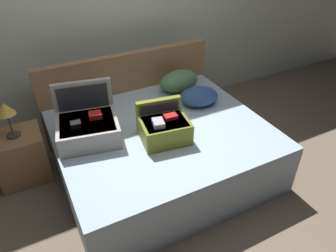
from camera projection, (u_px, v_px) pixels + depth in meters
ground_plane at (182, 198)px, 2.83m from camera, size 12.00×12.00×0.00m
back_wall at (108, 6)px, 3.30m from camera, size 8.00×0.10×2.60m
bed at (162, 151)px, 2.97m from camera, size 1.84×1.58×0.51m
headboard at (129, 94)px, 3.46m from camera, size 1.88×0.08×0.93m
hard_case_large at (88, 125)px, 2.66m from camera, size 0.58×0.56×0.43m
hard_case_medium at (164, 127)px, 2.65m from camera, size 0.44×0.40×0.30m
pillow_near_headboard at (179, 81)px, 3.38m from camera, size 0.48×0.34×0.22m
pillow_center_head at (199, 96)px, 3.14m from camera, size 0.43×0.36×0.17m
nightstand at (21, 156)px, 2.93m from camera, size 0.44×0.40×0.48m
table_lamp at (5, 111)px, 2.65m from camera, size 0.16×0.16×0.33m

